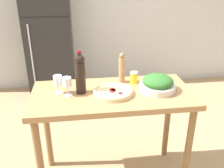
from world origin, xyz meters
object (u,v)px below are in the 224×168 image
(homemade_pizza, at_px, (113,92))
(pepper_mill, at_px, (122,68))
(salt_canister, at_px, (134,77))
(wine_glass_far, at_px, (58,81))
(wine_bottle, at_px, (80,73))
(salad_bowl, at_px, (157,84))
(refrigerator, at_px, (50,40))
(wine_glass_near, at_px, (67,83))

(homemade_pizza, bearing_deg, pepper_mill, 64.77)
(salt_canister, bearing_deg, wine_glass_far, -169.70)
(wine_bottle, relative_size, pepper_mill, 1.31)
(salad_bowl, bearing_deg, refrigerator, 119.09)
(salt_canister, bearing_deg, pepper_mill, 161.62)
(wine_glass_far, bearing_deg, pepper_mill, 15.61)
(wine_bottle, bearing_deg, salad_bowl, -3.70)
(homemade_pizza, bearing_deg, salad_bowl, 3.28)
(wine_glass_near, height_order, salt_canister, wine_glass_near)
(salad_bowl, bearing_deg, wine_glass_near, 179.61)
(wine_glass_near, bearing_deg, salad_bowl, -0.39)
(wine_glass_near, height_order, wine_glass_far, same)
(salad_bowl, distance_m, salt_canister, 0.23)
(wine_bottle, bearing_deg, wine_glass_far, 175.80)
(refrigerator, height_order, homemade_pizza, refrigerator)
(wine_bottle, relative_size, salt_canister, 3.31)
(wine_glass_far, bearing_deg, homemade_pizza, -9.77)
(wine_bottle, height_order, pepper_mill, wine_bottle)
(homemade_pizza, distance_m, salt_canister, 0.28)
(wine_glass_near, distance_m, pepper_mill, 0.50)
(refrigerator, distance_m, salt_canister, 1.88)
(wine_bottle, distance_m, salt_canister, 0.49)
(refrigerator, relative_size, wine_bottle, 5.04)
(wine_glass_near, relative_size, salad_bowl, 0.51)
(salad_bowl, height_order, salt_canister, salad_bowl)
(wine_bottle, bearing_deg, homemade_pizza, -13.60)
(pepper_mill, xyz_separation_m, homemade_pizza, (-0.10, -0.22, -0.11))
(wine_glass_far, xyz_separation_m, salt_canister, (0.63, 0.12, -0.05))
(wine_glass_near, bearing_deg, homemade_pizza, -4.15)
(refrigerator, xyz_separation_m, homemade_pizza, (0.66, -1.86, 0.04))
(pepper_mill, bearing_deg, salt_canister, -18.38)
(wine_bottle, relative_size, wine_glass_near, 2.32)
(wine_bottle, relative_size, homemade_pizza, 1.12)
(refrigerator, bearing_deg, wine_bottle, -77.28)
(wine_glass_near, relative_size, salt_canister, 1.43)
(pepper_mill, relative_size, salt_canister, 2.52)
(refrigerator, height_order, pepper_mill, refrigerator)
(wine_bottle, bearing_deg, salt_canister, 15.68)
(refrigerator, distance_m, salad_bowl, 2.10)
(wine_glass_far, bearing_deg, wine_bottle, -4.20)
(wine_glass_far, bearing_deg, wine_glass_near, -33.72)
(wine_bottle, bearing_deg, pepper_mill, 24.46)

